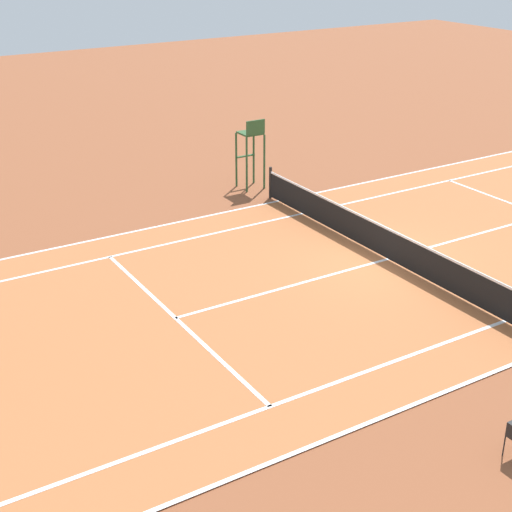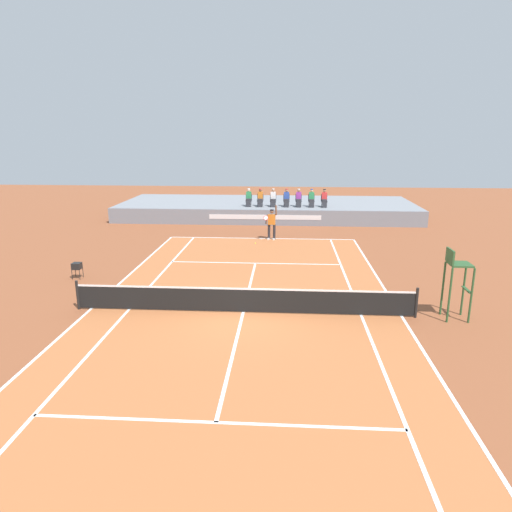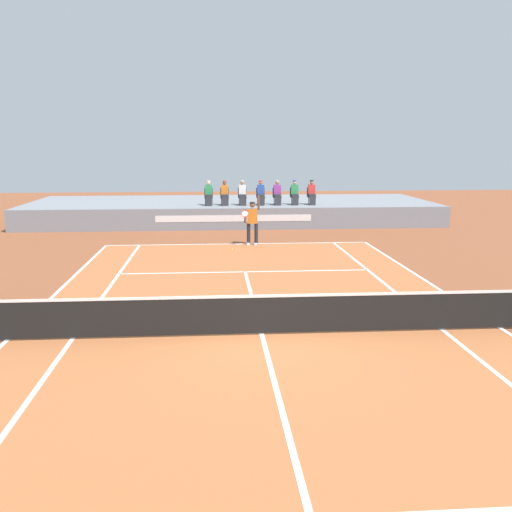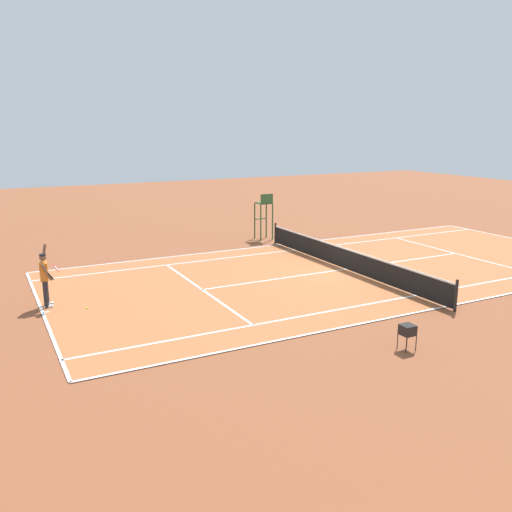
# 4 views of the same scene
# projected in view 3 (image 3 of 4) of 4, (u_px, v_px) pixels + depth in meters

# --- Properties ---
(ground_plane) EXTENTS (80.00, 80.00, 0.00)m
(ground_plane) POSITION_uv_depth(u_px,v_px,m) (262.00, 336.00, 12.69)
(ground_plane) COLOR brown
(court) EXTENTS (11.08, 23.88, 0.03)m
(court) POSITION_uv_depth(u_px,v_px,m) (262.00, 335.00, 12.69)
(court) COLOR #B76638
(court) RESTS_ON ground
(net) EXTENTS (11.98, 0.10, 1.07)m
(net) POSITION_uv_depth(u_px,v_px,m) (262.00, 313.00, 12.59)
(net) COLOR black
(net) RESTS_ON ground
(barrier_wall) EXTENTS (21.91, 0.25, 1.07)m
(barrier_wall) POSITION_uv_depth(u_px,v_px,m) (234.00, 219.00, 28.36)
(barrier_wall) COLOR gray
(barrier_wall) RESTS_ON ground
(bleacher_platform) EXTENTS (21.91, 7.62, 1.07)m
(bleacher_platform) POSITION_uv_depth(u_px,v_px,m) (231.00, 210.00, 32.21)
(bleacher_platform) COLOR gray
(bleacher_platform) RESTS_ON ground
(spectator_seated_0) EXTENTS (0.44, 0.60, 1.27)m
(spectator_seated_0) POSITION_uv_depth(u_px,v_px,m) (209.00, 194.00, 29.47)
(spectator_seated_0) COLOR #474C56
(spectator_seated_0) RESTS_ON bleacher_platform
(spectator_seated_1) EXTENTS (0.44, 0.60, 1.27)m
(spectator_seated_1) POSITION_uv_depth(u_px,v_px,m) (225.00, 193.00, 29.53)
(spectator_seated_1) COLOR #474C56
(spectator_seated_1) RESTS_ON bleacher_platform
(spectator_seated_2) EXTENTS (0.44, 0.60, 1.27)m
(spectator_seated_2) POSITION_uv_depth(u_px,v_px,m) (242.00, 193.00, 29.60)
(spectator_seated_2) COLOR #474C56
(spectator_seated_2) RESTS_ON bleacher_platform
(spectator_seated_3) EXTENTS (0.44, 0.60, 1.27)m
(spectator_seated_3) POSITION_uv_depth(u_px,v_px,m) (261.00, 193.00, 29.67)
(spectator_seated_3) COLOR #474C56
(spectator_seated_3) RESTS_ON bleacher_platform
(spectator_seated_4) EXTENTS (0.44, 0.60, 1.27)m
(spectator_seated_4) POSITION_uv_depth(u_px,v_px,m) (277.00, 193.00, 29.73)
(spectator_seated_4) COLOR #474C56
(spectator_seated_4) RESTS_ON bleacher_platform
(spectator_seated_5) EXTENTS (0.44, 0.60, 1.27)m
(spectator_seated_5) POSITION_uv_depth(u_px,v_px,m) (295.00, 193.00, 29.80)
(spectator_seated_5) COLOR #474C56
(spectator_seated_5) RESTS_ON bleacher_platform
(spectator_seated_6) EXTENTS (0.44, 0.60, 1.27)m
(spectator_seated_6) POSITION_uv_depth(u_px,v_px,m) (312.00, 193.00, 29.87)
(spectator_seated_6) COLOR #474C56
(spectator_seated_6) RESTS_ON bleacher_platform
(tennis_player) EXTENTS (0.81, 0.62, 2.08)m
(tennis_player) POSITION_uv_depth(u_px,v_px,m) (252.00, 222.00, 23.97)
(tennis_player) COLOR #232328
(tennis_player) RESTS_ON ground
(tennis_ball) EXTENTS (0.07, 0.07, 0.07)m
(tennis_ball) POSITION_uv_depth(u_px,v_px,m) (232.00, 249.00, 22.99)
(tennis_ball) COLOR #D1E533
(tennis_ball) RESTS_ON ground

